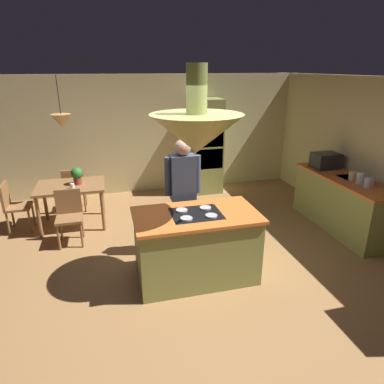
{
  "coord_description": "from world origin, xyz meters",
  "views": [
    {
      "loc": [
        -1.04,
        -4.01,
        2.69
      ],
      "look_at": [
        0.1,
        0.4,
        1.0
      ],
      "focal_mm": 31.72,
      "sensor_mm": 36.0,
      "label": 1
    }
  ],
  "objects": [
    {
      "name": "potted_plant_on_table",
      "position": [
        -1.57,
        1.91,
        0.93
      ],
      "size": [
        0.2,
        0.2,
        0.3
      ],
      "color": "#99382D",
      "rests_on": "dining_table"
    },
    {
      "name": "chair_at_corner",
      "position": [
        -2.65,
        1.9,
        0.5
      ],
      "size": [
        0.4,
        0.4,
        0.87
      ],
      "rotation": [
        0.0,
        0.0,
        1.57
      ],
      "color": "#916238",
      "rests_on": "ground"
    },
    {
      "name": "cup_on_table",
      "position": [
        -1.64,
        1.69,
        0.81
      ],
      "size": [
        0.07,
        0.07,
        0.09
      ],
      "primitive_type": "cylinder",
      "color": "white",
      "rests_on": "dining_table"
    },
    {
      "name": "wall_back",
      "position": [
        0.0,
        3.45,
        1.27
      ],
      "size": [
        6.8,
        0.1,
        2.55
      ],
      "primitive_type": "cube",
      "color": "beige",
      "rests_on": "ground"
    },
    {
      "name": "canister_sugar",
      "position": [
        2.84,
        0.28,
        1.02
      ],
      "size": [
        0.13,
        0.13,
        0.18
      ],
      "primitive_type": "cylinder",
      "color": "silver",
      "rests_on": "counter_run_right"
    },
    {
      "name": "chair_facing_island",
      "position": [
        -1.7,
        1.26,
        0.5
      ],
      "size": [
        0.4,
        0.4,
        0.87
      ],
      "color": "#916238",
      "rests_on": "ground"
    },
    {
      "name": "pendant_light_over_table",
      "position": [
        -1.7,
        1.9,
        1.86
      ],
      "size": [
        0.32,
        0.32,
        0.82
      ],
      "color": "#E0B266"
    },
    {
      "name": "counter_run_right",
      "position": [
        2.84,
        0.6,
        0.48
      ],
      "size": [
        0.73,
        2.05,
        0.93
      ],
      "color": "#8C934C",
      "rests_on": "ground"
    },
    {
      "name": "canister_flour",
      "position": [
        2.84,
        0.1,
        1.01
      ],
      "size": [
        0.13,
        0.13,
        0.16
      ],
      "primitive_type": "cylinder",
      "color": "silver",
      "rests_on": "counter_run_right"
    },
    {
      "name": "oven_tower",
      "position": [
        1.1,
        3.04,
        1.03
      ],
      "size": [
        0.66,
        0.62,
        2.06
      ],
      "color": "#8C934C",
      "rests_on": "ground"
    },
    {
      "name": "chair_by_back_wall",
      "position": [
        -1.7,
        2.54,
        0.5
      ],
      "size": [
        0.4,
        0.4,
        0.87
      ],
      "rotation": [
        0.0,
        0.0,
        3.14
      ],
      "color": "#916238",
      "rests_on": "ground"
    },
    {
      "name": "wall_right",
      "position": [
        3.25,
        0.4,
        1.27
      ],
      "size": [
        0.1,
        7.2,
        2.55
      ],
      "primitive_type": "cube",
      "color": "beige",
      "rests_on": "ground"
    },
    {
      "name": "kitchen_island",
      "position": [
        0.0,
        -0.2,
        0.47
      ],
      "size": [
        1.6,
        0.9,
        0.95
      ],
      "color": "#8C934C",
      "rests_on": "ground"
    },
    {
      "name": "dining_table",
      "position": [
        -1.7,
        1.9,
        0.66
      ],
      "size": [
        1.15,
        0.84,
        0.76
      ],
      "color": "#916238",
      "rests_on": "ground"
    },
    {
      "name": "range_hood",
      "position": [
        0.0,
        -0.2,
        1.98
      ],
      "size": [
        1.1,
        1.1,
        1.0
      ],
      "color": "#8C934C"
    },
    {
      "name": "microwave_on_counter",
      "position": [
        2.84,
        1.2,
        1.07
      ],
      "size": [
        0.46,
        0.36,
        0.28
      ],
      "primitive_type": "cube",
      "color": "#232326",
      "rests_on": "counter_run_right"
    },
    {
      "name": "canister_tea",
      "position": [
        2.84,
        0.46,
        1.0
      ],
      "size": [
        0.13,
        0.13,
        0.15
      ],
      "primitive_type": "cylinder",
      "color": "#E0B78C",
      "rests_on": "counter_run_right"
    },
    {
      "name": "person_at_island",
      "position": [
        -0.01,
        0.52,
        1.01
      ],
      "size": [
        0.53,
        0.23,
        1.74
      ],
      "color": "tan",
      "rests_on": "ground"
    },
    {
      "name": "ground",
      "position": [
        0.0,
        0.0,
        0.0
      ],
      "size": [
        8.16,
        8.16,
        0.0
      ],
      "primitive_type": "plane",
      "color": "#9E7042"
    }
  ]
}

